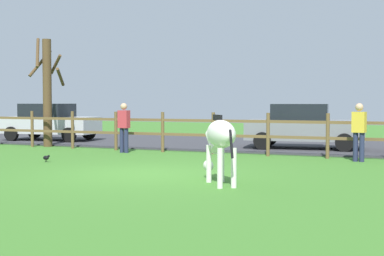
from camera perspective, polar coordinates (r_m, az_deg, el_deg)
ground_plane at (r=12.46m, az=-4.90°, el=-4.91°), size 60.00×60.00×0.00m
parking_asphalt at (r=21.11m, az=6.80°, el=-1.70°), size 28.00×7.40×0.05m
paddock_fence at (r=17.03m, az=2.30°, el=-0.27°), size 21.74×0.11×1.34m
bare_tree at (r=20.63m, az=-15.30°, el=4.02°), size 1.37×1.23×4.09m
zebra at (r=10.73m, az=3.00°, el=-1.18°), size 1.33×1.64×1.41m
crow_on_grass at (r=15.32m, az=-15.40°, el=-3.09°), size 0.21×0.10×0.20m
parked_car_grey at (r=18.92m, az=11.89°, el=0.23°), size 4.17×2.24×1.56m
parked_car_silver at (r=23.37m, az=-15.04°, el=0.67°), size 4.16×2.22×1.56m
visitor_left_of_tree at (r=17.61m, az=-7.33°, el=0.29°), size 0.38×0.25×1.64m
visitor_right_of_tree at (r=15.54m, az=17.52°, el=-0.15°), size 0.40×0.30×1.64m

